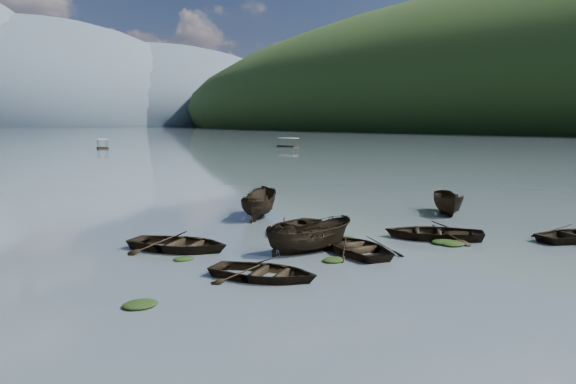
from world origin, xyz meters
TOP-DOWN VIEW (x-y plane):
  - ground_plane at (0.00, 0.00)m, footprint 2400.00×2400.00m
  - haze_mtn_c at (140.00, 900.00)m, footprint 520.00×520.00m
  - haze_mtn_d at (320.00, 900.00)m, footprint 520.00×520.00m
  - rowboat_0 at (-6.75, 3.68)m, footprint 4.95×5.28m
  - rowboat_1 at (-0.95, 4.97)m, footprint 4.10×5.07m
  - rowboat_2 at (-2.72, 6.25)m, footprint 4.58×2.02m
  - rowboat_3 at (4.39, 5.17)m, footprint 5.94×5.99m
  - rowboat_5 at (11.18, 9.91)m, footprint 4.07×4.44m
  - rowboat_6 at (-7.51, 9.99)m, footprint 5.74×6.00m
  - rowboat_7 at (-0.46, 10.82)m, footprint 5.38×4.76m
  - rowboat_8 at (0.28, 15.71)m, footprint 4.77×4.96m
  - weed_clump_0 at (-11.78, 3.15)m, footprint 1.16×0.95m
  - weed_clump_1 at (-2.87, 4.27)m, footprint 1.05×0.84m
  - weed_clump_2 at (3.84, 4.04)m, footprint 1.29×1.03m
  - weed_clump_3 at (-0.16, 7.42)m, footprint 0.95×0.81m
  - weed_clump_4 at (3.95, 3.51)m, footprint 1.31×1.04m
  - weed_clump_5 at (-8.08, 8.14)m, footprint 0.92×0.74m
  - weed_clump_6 at (0.60, 7.60)m, footprint 0.92×0.76m
  - weed_clump_7 at (11.48, 10.28)m, footprint 1.21×0.97m
  - pontoon_centre at (18.68, 114.13)m, footprint 3.28×5.71m
  - pontoon_right at (58.39, 98.26)m, footprint 3.63×5.81m

SIDE VIEW (x-z plane):
  - ground_plane at x=0.00m, z-range 0.00..0.00m
  - haze_mtn_c at x=140.00m, z-range -130.00..130.00m
  - haze_mtn_d at x=320.00m, z-range -110.00..110.00m
  - rowboat_0 at x=-6.75m, z-range -0.45..0.45m
  - rowboat_1 at x=-0.95m, z-range -0.46..0.46m
  - rowboat_2 at x=-2.72m, z-range -0.86..0.86m
  - rowboat_3 at x=4.39m, z-range -0.51..0.51m
  - rowboat_5 at x=11.18m, z-range -0.85..0.85m
  - rowboat_6 at x=-7.51m, z-range -0.51..0.51m
  - rowboat_7 at x=-0.46m, z-range -0.46..0.46m
  - rowboat_8 at x=0.28m, z-range -0.97..0.97m
  - weed_clump_0 at x=-11.78m, z-range -0.13..0.13m
  - weed_clump_1 at x=-2.87m, z-range -0.12..0.12m
  - weed_clump_2 at x=3.84m, z-range -0.14..0.14m
  - weed_clump_3 at x=-0.16m, z-range -0.11..0.11m
  - weed_clump_4 at x=3.95m, z-range -0.14..0.14m
  - weed_clump_5 at x=-8.08m, z-range -0.10..0.10m
  - weed_clump_6 at x=0.60m, z-range -0.10..0.10m
  - weed_clump_7 at x=11.48m, z-range -0.13..0.13m
  - pontoon_centre at x=18.68m, z-range -1.03..1.03m
  - pontoon_right at x=58.39m, z-range -1.03..1.03m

